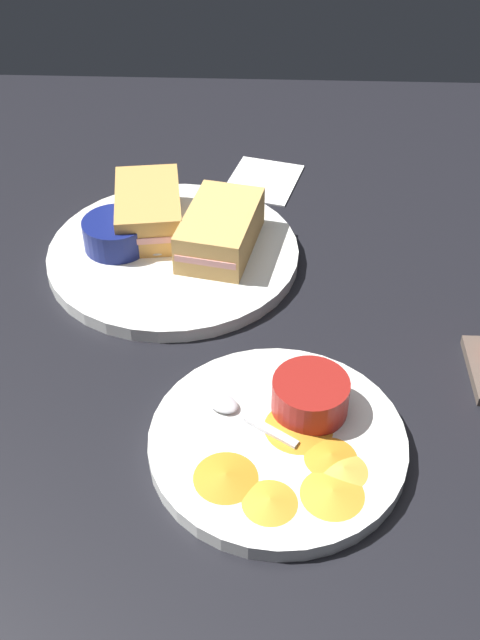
# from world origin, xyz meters

# --- Properties ---
(ground_plane) EXTENTS (1.10, 1.10, 0.03)m
(ground_plane) POSITION_xyz_m (0.00, 0.00, -0.01)
(ground_plane) COLOR black
(plate_sandwich_main) EXTENTS (0.29, 0.29, 0.02)m
(plate_sandwich_main) POSITION_xyz_m (-0.03, -0.11, 0.01)
(plate_sandwich_main) COLOR white
(plate_sandwich_main) RESTS_ON ground_plane
(sandwich_half_near) EXTENTS (0.14, 0.10, 0.05)m
(sandwich_half_near) POSITION_xyz_m (-0.03, -0.05, 0.04)
(sandwich_half_near) COLOR tan
(sandwich_half_near) RESTS_ON plate_sandwich_main
(sandwich_half_far) EXTENTS (0.14, 0.09, 0.05)m
(sandwich_half_far) POSITION_xyz_m (-0.07, -0.14, 0.04)
(sandwich_half_far) COLOR tan
(sandwich_half_far) RESTS_ON plate_sandwich_main
(ramekin_dark_sauce) EXTENTS (0.08, 0.08, 0.03)m
(ramekin_dark_sauce) POSITION_xyz_m (-0.03, -0.18, 0.03)
(ramekin_dark_sauce) COLOR navy
(ramekin_dark_sauce) RESTS_ON plate_sandwich_main
(spoon_by_dark_ramekin) EXTENTS (0.04, 0.10, 0.01)m
(spoon_by_dark_ramekin) POSITION_xyz_m (-0.02, -0.12, 0.02)
(spoon_by_dark_ramekin) COLOR silver
(spoon_by_dark_ramekin) RESTS_ON plate_sandwich_main
(plate_chips_companion) EXTENTS (0.23, 0.23, 0.02)m
(plate_chips_companion) POSITION_xyz_m (0.26, 0.02, 0.01)
(plate_chips_companion) COLOR white
(plate_chips_companion) RESTS_ON ground_plane
(ramekin_light_gravy) EXTENTS (0.07, 0.07, 0.03)m
(ramekin_light_gravy) POSITION_xyz_m (0.22, 0.04, 0.03)
(ramekin_light_gravy) COLOR maroon
(ramekin_light_gravy) RESTS_ON plate_chips_companion
(spoon_by_gravy_ramekin) EXTENTS (0.07, 0.09, 0.01)m
(spoon_by_gravy_ramekin) POSITION_xyz_m (0.23, -0.03, 0.02)
(spoon_by_gravy_ramekin) COLOR silver
(spoon_by_gravy_ramekin) RESTS_ON plate_chips_companion
(plantain_chip_scatter) EXTENTS (0.15, 0.16, 0.01)m
(plantain_chip_scatter) POSITION_xyz_m (0.29, 0.03, 0.02)
(plantain_chip_scatter) COLOR gold
(plantain_chip_scatter) RESTS_ON plate_chips_companion
(paper_napkin_folded) EXTENTS (0.13, 0.12, 0.00)m
(paper_napkin_folded) POSITION_xyz_m (-0.21, -0.01, 0.00)
(paper_napkin_folded) COLOR white
(paper_napkin_folded) RESTS_ON ground_plane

